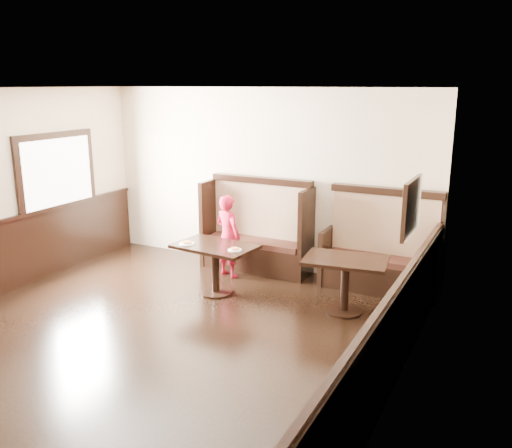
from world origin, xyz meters
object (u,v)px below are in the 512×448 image
Objects in this scene: booth_main at (258,236)px; table_neighbor at (345,272)px; child at (228,236)px; table_main at (215,256)px; booth_neighbor at (381,257)px.

booth_main is 2.02m from table_neighbor.
child is (-0.25, -0.50, 0.10)m from booth_main.
booth_neighbor is at bearing 36.42° from table_main.
booth_main is 1.95m from booth_neighbor.
table_neighbor is 0.88× the size of child.
table_main is at bearing -149.06° from booth_neighbor.
booth_neighbor is at bearing -150.12° from child.
booth_main is 1.06× the size of booth_neighbor.
table_main is 1.04× the size of table_neighbor.
booth_neighbor is 1.42× the size of table_main.
table_main is at bearing -92.57° from booth_main.
booth_main is 1.50× the size of table_main.
booth_main and booth_neighbor have the same top height.
table_neighbor is at bearing -101.16° from booth_neighbor.
child is (-2.20, -0.50, 0.15)m from booth_neighbor.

